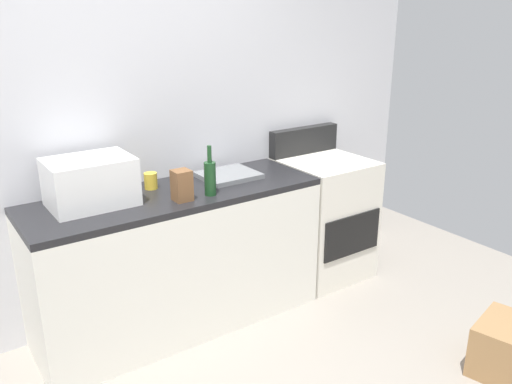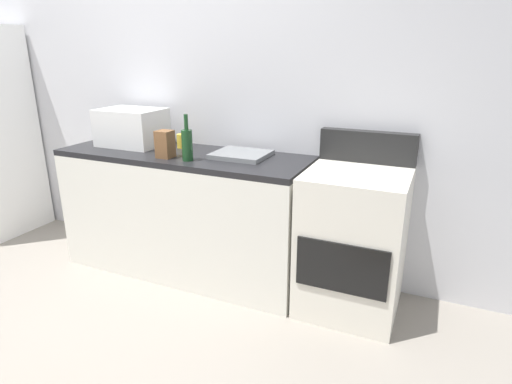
# 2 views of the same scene
# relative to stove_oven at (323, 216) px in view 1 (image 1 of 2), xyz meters

# --- Properties ---
(wall_back) EXTENTS (5.00, 0.10, 2.60)m
(wall_back) POSITION_rel_stove_oven_xyz_m (-1.52, 0.34, 0.83)
(wall_back) COLOR silver
(wall_back) RESTS_ON ground_plane
(kitchen_counter) EXTENTS (1.80, 0.60, 0.90)m
(kitchen_counter) POSITION_rel_stove_oven_xyz_m (-1.22, -0.01, -0.02)
(kitchen_counter) COLOR silver
(kitchen_counter) RESTS_ON ground_plane
(stove_oven) EXTENTS (0.60, 0.61, 1.10)m
(stove_oven) POSITION_rel_stove_oven_xyz_m (0.00, 0.00, 0.00)
(stove_oven) COLOR silver
(stove_oven) RESTS_ON ground_plane
(microwave) EXTENTS (0.46, 0.34, 0.27)m
(microwave) POSITION_rel_stove_oven_xyz_m (-1.70, 0.06, 0.57)
(microwave) COLOR white
(microwave) RESTS_ON kitchen_counter
(sink_basin) EXTENTS (0.36, 0.32, 0.03)m
(sink_basin) POSITION_rel_stove_oven_xyz_m (-0.80, 0.06, 0.45)
(sink_basin) COLOR slate
(sink_basin) RESTS_ON kitchen_counter
(wine_bottle) EXTENTS (0.07, 0.07, 0.30)m
(wine_bottle) POSITION_rel_stove_oven_xyz_m (-1.07, -0.17, 0.54)
(wine_bottle) COLOR #193F1E
(wine_bottle) RESTS_ON kitchen_counter
(coffee_mug) EXTENTS (0.08, 0.08, 0.10)m
(coffee_mug) POSITION_rel_stove_oven_xyz_m (-1.31, 0.14, 0.48)
(coffee_mug) COLOR gold
(coffee_mug) RESTS_ON kitchen_counter
(knife_block) EXTENTS (0.10, 0.10, 0.18)m
(knife_block) POSITION_rel_stove_oven_xyz_m (-1.25, -0.16, 0.52)
(knife_block) COLOR brown
(knife_block) RESTS_ON kitchen_counter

